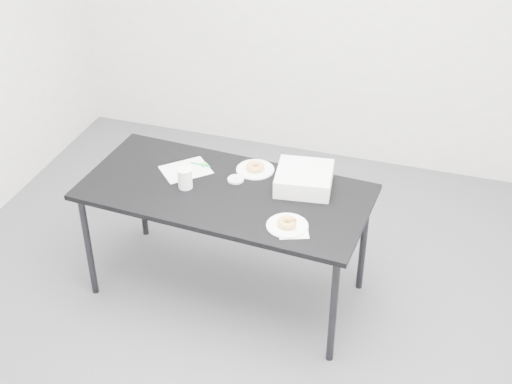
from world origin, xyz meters
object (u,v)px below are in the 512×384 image
(pen, at_px, (200,165))
(plate_far, at_px, (255,170))
(donut_near, at_px, (287,222))
(coffee_cup, at_px, (185,178))
(bakery_box, at_px, (304,179))
(scorecard, at_px, (186,170))
(donut_far, at_px, (255,167))
(table, at_px, (225,198))
(plate_near, at_px, (287,226))

(pen, xyz_separation_m, plate_far, (0.33, 0.05, -0.00))
(donut_near, xyz_separation_m, coffee_cup, (-0.67, 0.19, 0.04))
(bakery_box, bearing_deg, scorecard, 175.85)
(bakery_box, bearing_deg, donut_far, 157.95)
(table, bearing_deg, bakery_box, 26.35)
(pen, relative_size, coffee_cup, 1.04)
(table, bearing_deg, plate_far, 72.53)
(table, height_order, pen, pen)
(plate_near, bearing_deg, donut_near, 0.00)
(coffee_cup, bearing_deg, donut_far, 42.61)
(table, height_order, donut_far, donut_far)
(donut_near, bearing_deg, plate_far, 124.62)
(scorecard, relative_size, plate_far, 1.20)
(table, xyz_separation_m, plate_near, (0.44, -0.23, 0.06))
(scorecard, distance_m, pen, 0.10)
(donut_far, height_order, coffee_cup, coffee_cup)
(plate_near, height_order, bakery_box, bakery_box)
(pen, bearing_deg, bakery_box, 0.37)
(plate_near, distance_m, coffee_cup, 0.70)
(pen, bearing_deg, donut_near, -30.02)
(pen, height_order, plate_far, pen)
(table, xyz_separation_m, bakery_box, (0.43, 0.18, 0.11))
(donut_near, xyz_separation_m, bakery_box, (-0.01, 0.41, 0.03))
(table, bearing_deg, donut_far, 72.53)
(scorecard, relative_size, pen, 2.15)
(table, bearing_deg, plate_near, -23.94)
(donut_far, distance_m, coffee_cup, 0.45)
(scorecard, relative_size, donut_far, 2.57)
(pen, bearing_deg, scorecard, -127.54)
(plate_far, relative_size, donut_far, 2.13)
(coffee_cup, bearing_deg, plate_far, 42.61)
(plate_near, distance_m, bakery_box, 0.41)
(scorecard, xyz_separation_m, plate_far, (0.40, 0.13, 0.00))
(plate_near, bearing_deg, scorecard, 153.86)
(donut_near, distance_m, bakery_box, 0.41)
(donut_far, xyz_separation_m, bakery_box, (0.32, -0.08, 0.03))
(donut_near, bearing_deg, bakery_box, 91.99)
(table, height_order, scorecard, scorecard)
(scorecard, distance_m, bakery_box, 0.73)
(plate_far, distance_m, donut_far, 0.02)
(table, xyz_separation_m, donut_near, (0.44, -0.23, 0.08))
(plate_near, bearing_deg, plate_far, 124.62)
(plate_near, xyz_separation_m, bakery_box, (-0.01, 0.41, 0.05))
(donut_near, distance_m, donut_far, 0.60)
(plate_far, height_order, bakery_box, bakery_box)
(scorecard, xyz_separation_m, donut_near, (0.74, -0.36, 0.03))
(scorecard, height_order, plate_far, plate_far)
(pen, xyz_separation_m, donut_far, (0.33, 0.05, 0.02))
(coffee_cup, distance_m, bakery_box, 0.69)
(table, xyz_separation_m, donut_far, (0.10, 0.26, 0.08))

